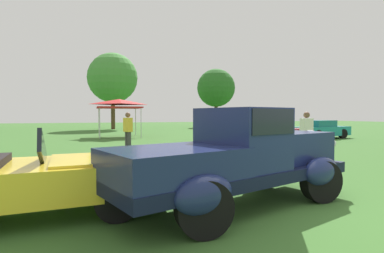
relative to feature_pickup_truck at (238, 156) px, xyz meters
The scene contains 10 objects.
ground_plane 1.22m from the feature_pickup_truck, 30.61° to the right, with size 120.00×120.00×0.00m, color #386628.
feature_pickup_truck is the anchor object (origin of this frame).
neighbor_convertible 3.32m from the feature_pickup_truck, behind, with size 4.27×2.02×1.40m.
show_car_burgundy 12.65m from the feature_pickup_truck, 54.68° to the left, with size 4.53×2.79×1.22m.
show_car_teal 16.83m from the feature_pickup_truck, 44.33° to the left, with size 4.74×2.70×1.22m.
spectator_near_truck 8.51m from the feature_pickup_truck, 96.22° to the left, with size 0.38×0.46×1.69m.
spectator_between_cars 6.42m from the feature_pickup_truck, 41.12° to the left, with size 0.41×0.25×1.69m.
canopy_tent_left_field 17.61m from the feature_pickup_truck, 91.72° to the left, with size 3.02×3.02×2.71m.
treeline_mid_left 30.30m from the feature_pickup_truck, 90.26° to the left, with size 5.43×5.43×8.37m.
treeline_center 35.66m from the feature_pickup_truck, 67.78° to the left, with size 5.04×5.04×7.69m.
Camera 1 is at (-3.12, -4.26, 1.58)m, focal length 28.40 mm.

